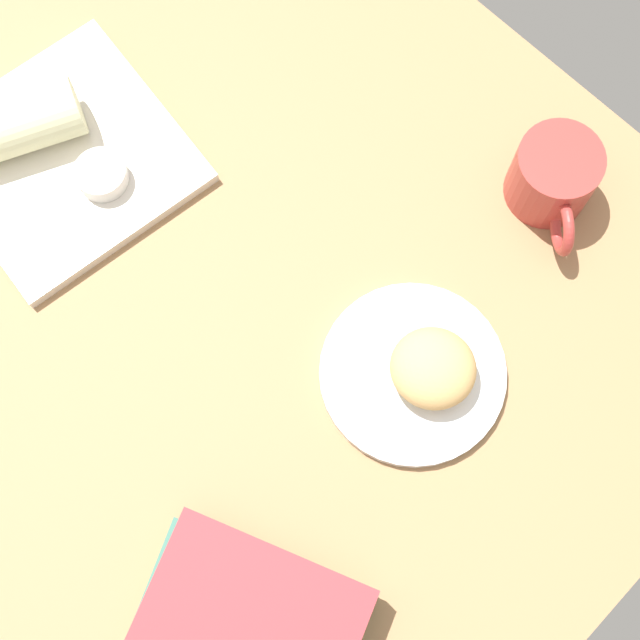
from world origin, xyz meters
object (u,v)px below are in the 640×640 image
at_px(book_stack, 251,621).
at_px(coffee_mug, 554,178).
at_px(round_plate, 413,374).
at_px(square_plate, 65,158).
at_px(scone_pastry, 433,368).
at_px(sauce_cup, 101,175).
at_px(breakfast_wrap, 22,123).

xyz_separation_m(book_stack, coffee_mug, (-0.09, 0.56, 0.01)).
distance_m(book_stack, coffee_mug, 0.56).
xyz_separation_m(round_plate, square_plate, (-0.45, -0.09, 0.00)).
xyz_separation_m(scone_pastry, coffee_mug, (-0.05, 0.25, 0.00)).
height_order(round_plate, book_stack, book_stack).
bearing_deg(book_stack, round_plate, 101.03).
relative_size(round_plate, sauce_cup, 3.46).
distance_m(square_plate, book_stack, 0.55).
distance_m(square_plate, breakfast_wrap, 0.06).
xyz_separation_m(scone_pastry, breakfast_wrap, (-0.51, -0.12, 0.01)).
height_order(round_plate, square_plate, square_plate).
distance_m(scone_pastry, square_plate, 0.48).
bearing_deg(coffee_mug, round_plate, -82.13).
bearing_deg(breakfast_wrap, square_plate, 38.52).
bearing_deg(square_plate, breakfast_wrap, -166.98).
bearing_deg(book_stack, breakfast_wrap, 160.93).
distance_m(scone_pastry, coffee_mug, 0.25).
relative_size(scone_pastry, book_stack, 0.36).
height_order(square_plate, breakfast_wrap, breakfast_wrap).
relative_size(sauce_cup, book_stack, 0.23).
bearing_deg(square_plate, round_plate, 11.70).
relative_size(scone_pastry, breakfast_wrap, 0.70).
distance_m(round_plate, breakfast_wrap, 0.51).
relative_size(breakfast_wrap, book_stack, 0.52).
bearing_deg(coffee_mug, book_stack, -80.44).
xyz_separation_m(breakfast_wrap, coffee_mug, (0.46, 0.36, -0.00)).
bearing_deg(sauce_cup, scone_pastry, 12.67).
bearing_deg(round_plate, breakfast_wrap, -168.18).
xyz_separation_m(round_plate, sauce_cup, (-0.40, -0.08, 0.02)).
bearing_deg(sauce_cup, coffee_mug, 43.25).
relative_size(scone_pastry, sauce_cup, 1.57).
height_order(breakfast_wrap, coffee_mug, coffee_mug).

